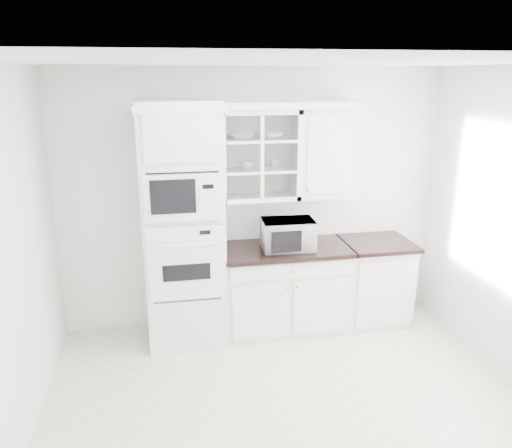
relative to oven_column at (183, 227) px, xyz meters
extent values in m
cube|color=beige|center=(0.75, -1.42, -1.19)|extent=(4.00, 3.50, 0.01)
cube|color=white|center=(0.75, 0.32, 0.15)|extent=(4.00, 0.02, 2.70)
cube|color=white|center=(-1.24, -1.42, 0.15)|extent=(0.02, 3.50, 2.70)
cube|color=white|center=(0.75, -1.42, 1.49)|extent=(4.00, 3.50, 0.02)
cube|color=white|center=(0.00, 0.01, 0.00)|extent=(0.76, 0.65, 2.40)
cube|color=white|center=(0.00, -0.33, -0.26)|extent=(0.70, 0.03, 0.72)
cube|color=black|center=(0.00, -0.35, -0.34)|extent=(0.44, 0.01, 0.16)
cube|color=white|center=(0.00, -0.33, 0.37)|extent=(0.70, 0.03, 0.43)
cube|color=black|center=(-0.09, -0.35, 0.39)|extent=(0.40, 0.01, 0.31)
cube|color=white|center=(1.03, 0.03, -0.76)|extent=(1.30, 0.60, 0.88)
cube|color=black|center=(1.03, 0.00, -0.30)|extent=(1.32, 0.67, 0.04)
cube|color=white|center=(2.03, 0.03, -0.76)|extent=(0.70, 0.60, 0.88)
cube|color=black|center=(2.03, 0.00, -0.30)|extent=(0.72, 0.67, 0.04)
cube|color=white|center=(0.78, 0.17, 0.65)|extent=(0.80, 0.33, 0.90)
cube|color=white|center=(0.78, 0.17, 0.50)|extent=(0.74, 0.29, 0.02)
cube|color=white|center=(0.78, 0.17, 0.80)|extent=(0.74, 0.29, 0.02)
cube|color=white|center=(1.46, 0.17, 0.65)|extent=(0.55, 0.33, 0.90)
cube|color=white|center=(0.68, 0.14, 1.14)|extent=(2.14, 0.38, 0.07)
imported|color=white|center=(1.04, -0.03, -0.13)|extent=(0.54, 0.46, 0.30)
imported|color=white|center=(0.62, 0.16, 0.84)|extent=(0.31, 0.31, 0.06)
imported|color=white|center=(0.91, 0.15, 0.84)|extent=(0.21, 0.21, 0.06)
imported|color=white|center=(0.66, 0.15, 0.55)|extent=(0.11, 0.11, 0.08)
imported|color=white|center=(0.95, 0.18, 0.56)|extent=(0.11, 0.11, 0.09)
camera|label=1|loc=(-0.15, -4.68, 1.43)|focal=35.00mm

